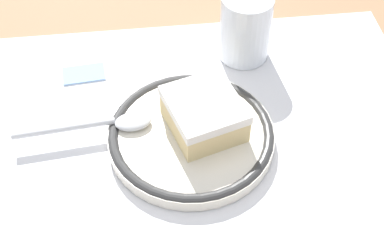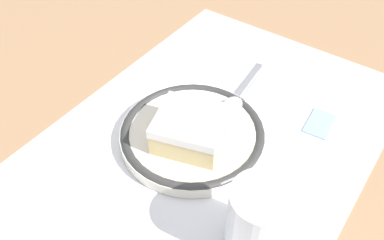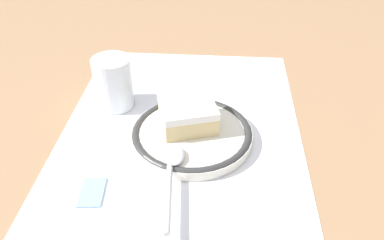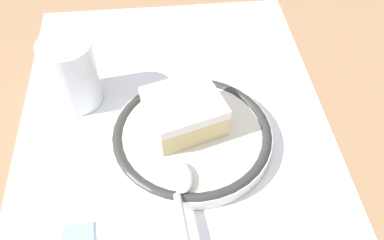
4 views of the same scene
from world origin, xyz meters
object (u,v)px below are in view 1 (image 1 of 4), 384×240
plate (192,136)px  cup (245,30)px  spoon (107,124)px  cake_slice (204,114)px  napkin (351,115)px  sugar_packet (83,72)px

plate → cup: size_ratio=2.11×
spoon → cup: (-0.17, -0.11, 0.02)m
cake_slice → cup: bearing=-117.8°
cup → napkin: (-0.10, 0.12, -0.04)m
cup → sugar_packet: size_ratio=1.69×
spoon → cup: bearing=-145.9°
plate → cup: (-0.08, -0.13, 0.03)m
spoon → napkin: 0.27m
cake_slice → cup: (-0.07, -0.13, 0.00)m
sugar_packet → cup: bearing=-175.8°
plate → cake_slice: (-0.01, -0.01, 0.02)m
plate → sugar_packet: (0.12, -0.12, -0.01)m
napkin → sugar_packet: sugar_packet is taller
plate → sugar_packet: plate is taller
napkin → sugar_packet: bearing=-19.0°
cake_slice → cup: 0.14m
spoon → cup: 0.21m
cake_slice → spoon: bearing=-6.3°
cup → sugar_packet: cup is taller
cake_slice → sugar_packet: bearing=-40.2°
sugar_packet → spoon: bearing=106.0°
cake_slice → spoon: (0.10, -0.01, -0.01)m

